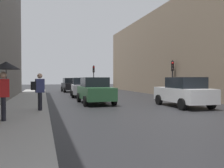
{
  "coord_description": "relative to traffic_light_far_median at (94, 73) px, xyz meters",
  "views": [
    {
      "loc": [
        -5.77,
        -8.67,
        1.68
      ],
      "look_at": [
        -0.33,
        9.56,
        1.23
      ],
      "focal_mm": 37.1,
      "sensor_mm": 36.0,
      "label": 1
    }
  ],
  "objects": [
    {
      "name": "traffic_light_far_median",
      "position": [
        0.0,
        0.0,
        0.0
      ],
      "size": [
        0.25,
        0.43,
        3.46
      ],
      "color": "#2D2D2D",
      "rests_on": "ground"
    },
    {
      "name": "car_white_compact",
      "position": [
        1.52,
        -18.4,
        -1.51
      ],
      "size": [
        2.1,
        4.24,
        1.76
      ],
      "color": "silver",
      "rests_on": "ground"
    },
    {
      "name": "pedestrian_with_umbrella",
      "position": [
        -7.8,
        -21.22,
        -0.55
      ],
      "size": [
        1.0,
        1.0,
        2.14
      ],
      "color": "black",
      "rests_on": "sidewalk_kerb"
    },
    {
      "name": "building_facade_right",
      "position": [
        10.81,
        -9.44,
        2.08
      ],
      "size": [
        12.0,
        32.53,
        8.94
      ],
      "primitive_type": "cube",
      "color": "gray",
      "rests_on": "ground"
    },
    {
      "name": "car_silver_hatchback",
      "position": [
        -3.03,
        -8.94,
        -1.51
      ],
      "size": [
        2.26,
        4.32,
        1.76
      ],
      "color": "#BCBCC1",
      "rests_on": "ground"
    },
    {
      "name": "pedestrian_with_grey_backpack",
      "position": [
        -6.68,
        -18.72,
        -1.22
      ],
      "size": [
        0.64,
        0.4,
        1.77
      ],
      "color": "black",
      "rests_on": "sidewalk_kerb"
    },
    {
      "name": "ground_plane",
      "position": [
        -0.72,
        -21.66,
        -2.39
      ],
      "size": [
        120.0,
        120.0,
        0.0
      ],
      "primitive_type": "plane",
      "color": "#28282B"
    },
    {
      "name": "car_green_estate",
      "position": [
        -3.15,
        -15.15,
        -1.51
      ],
      "size": [
        2.03,
        4.21,
        1.76
      ],
      "color": "#2D6038",
      "rests_on": "ground"
    },
    {
      "name": "car_yellow_taxi",
      "position": [
        1.69,
        8.0,
        -1.51
      ],
      "size": [
        2.07,
        4.23,
        1.76
      ],
      "color": "yellow",
      "rests_on": "ground"
    },
    {
      "name": "traffic_light_mid_street",
      "position": [
        4.5,
        -12.25,
        -0.1
      ],
      "size": [
        0.36,
        0.45,
        3.31
      ],
      "color": "#2D2D2D",
      "rests_on": "ground"
    },
    {
      "name": "sidewalk_kerb",
      "position": [
        -7.53,
        -15.66,
        -2.31
      ],
      "size": [
        2.59,
        40.0,
        0.16
      ],
      "primitive_type": "cube",
      "color": "#A8A5A0",
      "rests_on": "ground"
    },
    {
      "name": "car_dark_suv",
      "position": [
        -3.18,
        -0.73,
        -1.51
      ],
      "size": [
        2.16,
        4.27,
        1.76
      ],
      "color": "black",
      "rests_on": "ground"
    }
  ]
}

